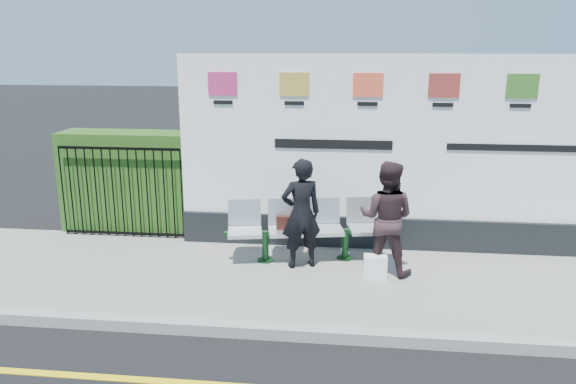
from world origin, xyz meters
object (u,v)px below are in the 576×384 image
Objects in this scene: billboard at (438,168)px; woman_left at (301,214)px; woman_right at (386,218)px; bench at (306,244)px.

billboard reaches higher than woman_left.
woman_right is at bearing 154.33° from woman_left.
billboard is 5.00× the size of woman_left.
woman_left is 1.00× the size of woman_right.
woman_left is 1.20m from woman_right.
woman_right is at bearing -26.92° from bench.
billboard is 2.34m from bench.
bench is at bearing -0.03° from woman_right.
billboard is 4.99× the size of woman_right.
billboard is at bearing 9.54° from bench.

